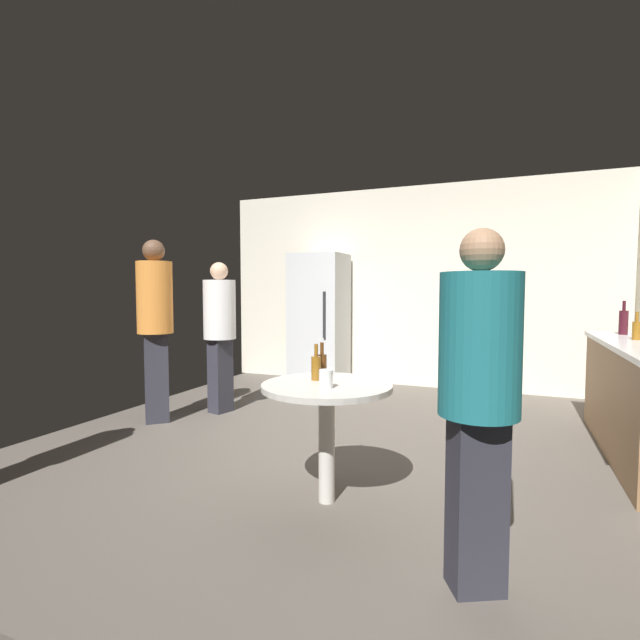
{
  "coord_description": "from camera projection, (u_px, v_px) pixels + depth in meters",
  "views": [
    {
      "loc": [
        1.26,
        -3.7,
        1.3
      ],
      "look_at": [
        -0.3,
        0.1,
        1.04
      ],
      "focal_mm": 26.09,
      "sensor_mm": 36.0,
      "label": 1
    }
  ],
  "objects": [
    {
      "name": "ground_plane",
      "position": [
        348.0,
        448.0,
        3.98
      ],
      "size": [
        5.2,
        5.2,
        0.1
      ],
      "primitive_type": "cube",
      "color": "#5B544C"
    },
    {
      "name": "wall_back",
      "position": [
        410.0,
        287.0,
        6.32
      ],
      "size": [
        5.32,
        0.06,
        2.7
      ],
      "primitive_type": "cube",
      "color": "silver",
      "rests_on": "ground_plane"
    },
    {
      "name": "refrigerator",
      "position": [
        319.0,
        320.0,
        6.39
      ],
      "size": [
        0.7,
        0.68,
        1.8
      ],
      "color": "silver",
      "rests_on": "ground_plane"
    },
    {
      "name": "wine_bottle_on_counter",
      "position": [
        623.0,
        322.0,
        4.24
      ],
      "size": [
        0.08,
        0.08,
        0.31
      ],
      "color": "#3F141E",
      "rests_on": "kitchen_counter"
    },
    {
      "name": "beer_bottle_on_counter",
      "position": [
        636.0,
        330.0,
        3.79
      ],
      "size": [
        0.06,
        0.06,
        0.23
      ],
      "color": "#8C5919",
      "rests_on": "kitchen_counter"
    },
    {
      "name": "foreground_table",
      "position": [
        327.0,
        401.0,
        2.83
      ],
      "size": [
        0.8,
        0.8,
        0.73
      ],
      "color": "beige",
      "rests_on": "ground_plane"
    },
    {
      "name": "beer_bottle_amber",
      "position": [
        316.0,
        367.0,
        2.94
      ],
      "size": [
        0.06,
        0.06,
        0.23
      ],
      "color": "#8C5919",
      "rests_on": "foreground_table"
    },
    {
      "name": "beer_bottle_brown",
      "position": [
        322.0,
        365.0,
        3.03
      ],
      "size": [
        0.06,
        0.06,
        0.23
      ],
      "color": "#593314",
      "rests_on": "foreground_table"
    },
    {
      "name": "plastic_cup_white",
      "position": [
        326.0,
        379.0,
        2.69
      ],
      "size": [
        0.08,
        0.08,
        0.11
      ],
      "primitive_type": "cylinder",
      "color": "white",
      "rests_on": "foreground_table"
    },
    {
      "name": "person_in_white_shirt",
      "position": [
        220.0,
        325.0,
        4.94
      ],
      "size": [
        0.41,
        0.41,
        1.6
      ],
      "rotation": [
        0.0,
        0.0,
        -0.24
      ],
      "color": "#2D2D38",
      "rests_on": "ground_plane"
    },
    {
      "name": "person_in_teal_shirt",
      "position": [
        479.0,
        383.0,
        1.97
      ],
      "size": [
        0.46,
        0.46,
        1.56
      ],
      "rotation": [
        0.0,
        0.0,
        2.05
      ],
      "color": "#2D2D38",
      "rests_on": "ground_plane"
    },
    {
      "name": "person_in_orange_shirt",
      "position": [
        155.0,
        316.0,
        4.55
      ],
      "size": [
        0.48,
        0.48,
        1.79
      ],
      "rotation": [
        0.0,
        0.0,
        -0.8
      ],
      "color": "#2D2D38",
      "rests_on": "ground_plane"
    }
  ]
}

